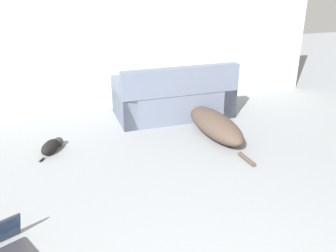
% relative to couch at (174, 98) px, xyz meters
% --- Properties ---
extents(wall_back, '(7.23, 0.06, 2.49)m').
position_rel_couch_xyz_m(wall_back, '(-1.07, 0.62, 0.97)').
color(wall_back, beige).
rests_on(wall_back, ground_plane).
extents(couch, '(1.69, 0.88, 0.81)m').
position_rel_couch_xyz_m(couch, '(0.00, 0.00, 0.00)').
color(couch, slate).
rests_on(couch, ground_plane).
extents(dog, '(0.51, 1.77, 0.30)m').
position_rel_couch_xyz_m(dog, '(0.29, -0.78, -0.12)').
color(dog, '#4C3D33').
rests_on(dog, ground_plane).
extents(cat, '(0.33, 0.46, 0.16)m').
position_rel_couch_xyz_m(cat, '(-1.78, -0.71, -0.20)').
color(cat, black).
rests_on(cat, ground_plane).
extents(laptop_open, '(0.45, 0.45, 0.25)m').
position_rel_couch_xyz_m(laptop_open, '(-2.18, -2.38, -0.19)').
color(laptop_open, '#2D2D33').
rests_on(laptop_open, ground_plane).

